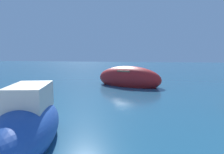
# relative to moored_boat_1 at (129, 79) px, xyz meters

# --- Properties ---
(moored_boat_1) EXTENTS (4.53, 3.30, 1.54)m
(moored_boat_1) POSITION_rel_moored_boat_1_xyz_m (0.00, 0.00, 0.00)
(moored_boat_1) COLOR #B21E1E
(moored_boat_1) RESTS_ON ground
(moored_boat_5) EXTENTS (2.11, 3.96, 1.59)m
(moored_boat_5) POSITION_rel_moored_boat_1_xyz_m (-1.53, -9.38, -0.02)
(moored_boat_5) COLOR #1E479E
(moored_boat_5) RESTS_ON ground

